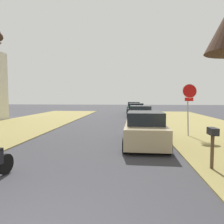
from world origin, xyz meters
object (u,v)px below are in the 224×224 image
(stop_sign_far, at_px, (189,98))
(parked_sedan_tan, at_px, (145,129))
(parked_sedan_white, at_px, (140,116))
(parked_sedan_green, at_px, (134,108))
(curbside_mailbox, at_px, (213,136))
(parked_sedan_black, at_px, (136,111))

(stop_sign_far, xyz_separation_m, parked_sedan_tan, (-2.64, -2.27, -1.45))
(parked_sedan_white, xyz_separation_m, parked_sedan_green, (-0.26, 13.09, 0.00))
(parked_sedan_green, height_order, curbside_mailbox, parked_sedan_green)
(parked_sedan_green, distance_m, curbside_mailbox, 23.43)
(parked_sedan_tan, bearing_deg, curbside_mailbox, -61.80)
(stop_sign_far, bearing_deg, parked_sedan_green, 98.93)
(parked_sedan_black, bearing_deg, parked_sedan_white, -88.95)
(parked_sedan_black, relative_size, curbside_mailbox, 3.50)
(parked_sedan_tan, distance_m, parked_sedan_green, 19.98)
(stop_sign_far, relative_size, parked_sedan_white, 0.66)
(stop_sign_far, relative_size, parked_sedan_green, 0.66)
(parked_sedan_white, relative_size, parked_sedan_green, 1.00)
(curbside_mailbox, bearing_deg, parked_sedan_tan, 118.20)
(curbside_mailbox, bearing_deg, stop_sign_far, 81.53)
(parked_sedan_black, height_order, curbside_mailbox, parked_sedan_black)
(parked_sedan_white, distance_m, curbside_mailbox, 10.40)
(parked_sedan_green, relative_size, curbside_mailbox, 3.50)
(parked_sedan_tan, height_order, curbside_mailbox, parked_sedan_tan)
(parked_sedan_tan, height_order, parked_sedan_white, same)
(stop_sign_far, relative_size, parked_sedan_tan, 0.66)
(parked_sedan_white, bearing_deg, parked_sedan_tan, -91.00)
(parked_sedan_green, bearing_deg, curbside_mailbox, -85.24)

